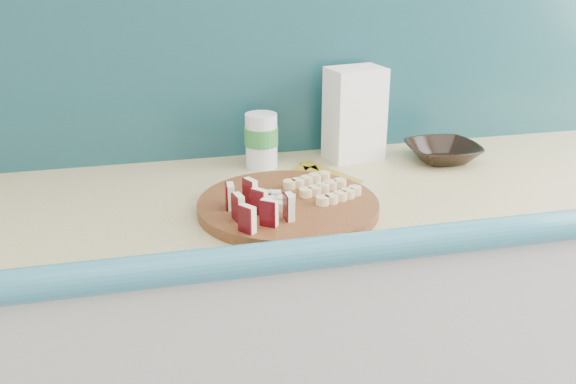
# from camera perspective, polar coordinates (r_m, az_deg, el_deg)

# --- Properties ---
(kitchen_counter) EXTENTS (2.20, 0.63, 0.91)m
(kitchen_counter) POSITION_cam_1_polar(r_m,az_deg,el_deg) (1.72, 9.40, -13.36)
(kitchen_counter) COLOR beige
(kitchen_counter) RESTS_ON ground
(backsplash) EXTENTS (2.20, 0.02, 0.50)m
(backsplash) POSITION_cam_1_polar(r_m,az_deg,el_deg) (1.70, 7.11, 12.26)
(backsplash) COLOR teal
(backsplash) RESTS_ON kitchen_counter
(cutting_board) EXTENTS (0.49, 0.49, 0.02)m
(cutting_board) POSITION_cam_1_polar(r_m,az_deg,el_deg) (1.31, 0.00, -1.28)
(cutting_board) COLOR #46240F
(cutting_board) RESTS_ON kitchen_counter
(apple_wedges) EXTENTS (0.13, 0.17, 0.05)m
(apple_wedges) POSITION_cam_1_polar(r_m,az_deg,el_deg) (1.23, -3.02, -1.14)
(apple_wedges) COLOR #FBF5C8
(apple_wedges) RESTS_ON cutting_board
(apple_chunks) EXTENTS (0.06, 0.07, 0.02)m
(apple_chunks) POSITION_cam_1_polar(r_m,az_deg,el_deg) (1.29, -0.81, -0.68)
(apple_chunks) COLOR #F2EBC2
(apple_chunks) RESTS_ON cutting_board
(banana_slices) EXTENTS (0.15, 0.17, 0.02)m
(banana_slices) POSITION_cam_1_polar(r_m,az_deg,el_deg) (1.36, 3.10, 0.38)
(banana_slices) COLOR beige
(banana_slices) RESTS_ON cutting_board
(brown_bowl) EXTENTS (0.18, 0.18, 0.04)m
(brown_bowl) POSITION_cam_1_polar(r_m,az_deg,el_deg) (1.66, 13.59, 3.45)
(brown_bowl) COLOR black
(brown_bowl) RESTS_ON kitchen_counter
(flour_bag) EXTENTS (0.15, 0.12, 0.23)m
(flour_bag) POSITION_cam_1_polar(r_m,az_deg,el_deg) (1.62, 5.93, 6.93)
(flour_bag) COLOR white
(flour_bag) RESTS_ON kitchen_counter
(canister) EXTENTS (0.08, 0.08, 0.13)m
(canister) POSITION_cam_1_polar(r_m,az_deg,el_deg) (1.56, -2.39, 4.71)
(canister) COLOR white
(canister) RESTS_ON kitchen_counter
(banana_peel) EXTENTS (0.21, 0.18, 0.01)m
(banana_peel) POSITION_cam_1_polar(r_m,az_deg,el_deg) (1.52, 2.24, 1.57)
(banana_peel) COLOR gold
(banana_peel) RESTS_ON kitchen_counter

